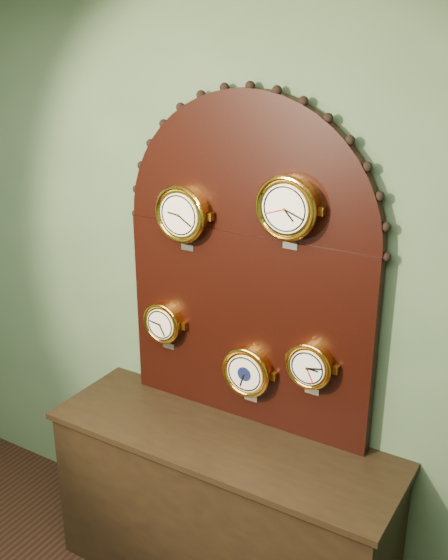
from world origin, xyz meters
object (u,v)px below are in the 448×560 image
Objects in this scene: display_board at (248,256)px; tide_clock at (310,365)px; roman_clock at (183,214)px; barometer at (248,371)px; shop_counter at (222,514)px; arabic_clock at (288,207)px; hygrometer at (164,322)px.

tide_clock is (0.35, -0.07, -0.41)m from display_board.
roman_clock is 1.06× the size of barometer.
display_board is 5.27× the size of barometer.
shop_counter is 1.51m from arabic_clock.
tide_clock is at bearing 0.11° from roman_clock.
arabic_clock is 1.21× the size of tide_clock.
hygrometer is (-0.42, 0.15, 0.84)m from shop_counter.
hygrometer is 0.48m from barometer.
arabic_clock is 0.68m from tide_clock.
shop_counter is at bearing -90.00° from display_board.
arabic_clock is at bearing 35.25° from shop_counter.
roman_clock is at bearing -179.89° from tide_clock.
shop_counter is 5.06× the size of arabic_clock.
hygrometer is 0.88× the size of barometer.
hygrometer is (-0.42, -0.07, -0.39)m from display_board.
shop_counter is 1.43m from roman_clock.
hygrometer reaches higher than shop_counter.
hygrometer is at bearing -170.98° from display_board.
roman_clock reaches higher than hygrometer.
arabic_clock is (0.22, -0.07, 0.26)m from display_board.
arabic_clock is 1.09× the size of barometer.
display_board is 0.53m from barometer.
roman_clock is (-0.29, 0.15, 1.39)m from shop_counter.
display_board is at bearing 9.02° from hygrometer.
arabic_clock reaches higher than tide_clock.
arabic_clock is (0.22, 0.15, 1.49)m from shop_counter.
shop_counter is at bearing -155.98° from tide_clock.
roman_clock is at bearing -0.66° from hygrometer.
shop_counter is 1.05× the size of display_board.
hygrometer is at bearing 179.34° from roman_clock.
hygrometer is (-0.12, 0.00, -0.55)m from roman_clock.
roman_clock is 0.76m from barometer.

